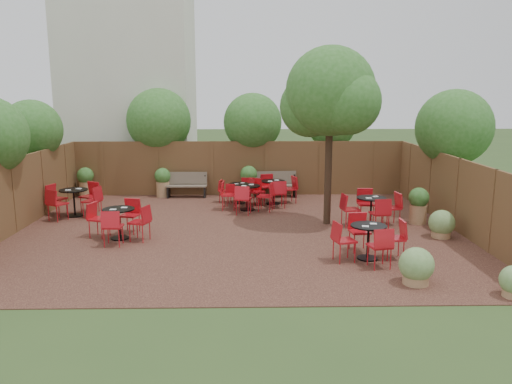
{
  "coord_description": "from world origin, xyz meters",
  "views": [
    {
      "loc": [
        0.24,
        -13.29,
        3.72
      ],
      "look_at": [
        0.52,
        0.5,
        1.0
      ],
      "focal_mm": 35.29,
      "sensor_mm": 36.0,
      "label": 1
    }
  ],
  "objects": [
    {
      "name": "fence_left",
      "position": [
        -6.0,
        0.0,
        1.0
      ],
      "size": [
        0.08,
        10.0,
        2.0
      ],
      "primitive_type": "cube",
      "color": "brown",
      "rests_on": "ground"
    },
    {
      "name": "courtyard_paving",
      "position": [
        0.0,
        0.0,
        0.01
      ],
      "size": [
        12.0,
        10.0,
        0.02
      ],
      "primitive_type": "cube",
      "color": "#341B15",
      "rests_on": "ground"
    },
    {
      "name": "fence_back",
      "position": [
        0.0,
        5.0,
        1.0
      ],
      "size": [
        12.0,
        0.08,
        2.0
      ],
      "primitive_type": "cube",
      "color": "brown",
      "rests_on": "ground"
    },
    {
      "name": "park_bench_right",
      "position": [
        1.34,
        4.62,
        0.49
      ],
      "size": [
        1.52,
        0.61,
        0.91
      ],
      "rotation": [
        0.0,
        0.0,
        0.1
      ],
      "color": "brown",
      "rests_on": "courtyard_paving"
    },
    {
      "name": "park_bench_left",
      "position": [
        -1.9,
        4.62,
        0.48
      ],
      "size": [
        1.46,
        0.48,
        0.9
      ],
      "rotation": [
        0.0,
        0.0,
        -0.01
      ],
      "color": "brown",
      "rests_on": "courtyard_paving"
    },
    {
      "name": "fence_right",
      "position": [
        6.0,
        0.0,
        1.0
      ],
      "size": [
        0.08,
        10.0,
        2.0
      ],
      "primitive_type": "cube",
      "color": "brown",
      "rests_on": "ground"
    },
    {
      "name": "bistro_tables",
      "position": [
        -0.02,
        1.11,
        0.48
      ],
      "size": [
        10.49,
        7.51,
        0.95
      ],
      "color": "black",
      "rests_on": "courtyard_paving"
    },
    {
      "name": "low_shrubs",
      "position": [
        4.59,
        -2.89,
        0.36
      ],
      "size": [
        2.42,
        4.51,
        0.74
      ],
      "color": "#A17950",
      "rests_on": "courtyard_paving"
    },
    {
      "name": "ground",
      "position": [
        0.0,
        0.0,
        0.0
      ],
      "size": [
        80.0,
        80.0,
        0.0
      ],
      "primitive_type": "plane",
      "color": "#354F23",
      "rests_on": "ground"
    },
    {
      "name": "courtyard_tree",
      "position": [
        2.56,
        0.72,
        3.62
      ],
      "size": [
        2.67,
        2.57,
        4.99
      ],
      "rotation": [
        0.0,
        0.0,
        -0.03
      ],
      "color": "black",
      "rests_on": "courtyard_paving"
    },
    {
      "name": "overhang_foliage",
      "position": [
        -1.97,
        2.34,
        2.67
      ],
      "size": [
        15.72,
        10.66,
        2.54
      ],
      "color": "#2E6420",
      "rests_on": "ground"
    },
    {
      "name": "neighbour_building",
      "position": [
        -4.5,
        8.0,
        4.0
      ],
      "size": [
        5.0,
        4.0,
        8.0
      ],
      "primitive_type": "cube",
      "color": "beige",
      "rests_on": "ground"
    },
    {
      "name": "planters",
      "position": [
        -0.73,
        3.77,
        0.6
      ],
      "size": [
        11.32,
        4.6,
        1.12
      ],
      "color": "#A17950",
      "rests_on": "courtyard_paving"
    }
  ]
}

